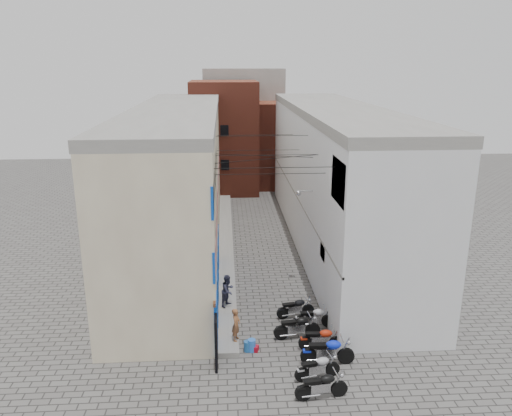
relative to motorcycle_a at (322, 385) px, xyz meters
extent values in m
plane|color=#5A5855|center=(-1.25, 2.72, -0.57)|extent=(90.00, 90.00, 0.00)
cube|color=gray|center=(-3.30, 15.72, -0.44)|extent=(0.90, 26.00, 0.25)
cube|color=#BDAC8F|center=(-6.25, 15.72, 3.68)|extent=(5.00, 26.00, 8.50)
cube|color=#C76F71|center=(-3.79, 15.72, 3.43)|extent=(0.10, 26.00, 0.80)
cube|color=#0B42AF|center=(-3.78, 7.62, 0.73)|extent=(0.12, 10.20, 2.40)
cube|color=#0B42AF|center=(-3.80, 7.62, 4.73)|extent=(0.10, 10.20, 4.00)
cube|color=gray|center=(-6.25, 15.72, 8.18)|extent=(5.10, 26.00, 0.50)
cube|color=black|center=(-3.77, 2.32, 0.53)|extent=(0.10, 1.20, 2.20)
cube|color=silver|center=(3.75, 15.72, 3.68)|extent=(5.00, 26.00, 8.50)
cube|color=#0B42AF|center=(1.30, 4.22, 6.43)|extent=(0.10, 2.40, 1.80)
cube|color=white|center=(1.31, 6.72, 2.43)|extent=(0.08, 1.00, 0.70)
cylinder|color=#B2B2B7|center=(0.90, 9.72, 4.63)|extent=(0.80, 0.06, 0.06)
sphere|color=#B2B2B7|center=(0.50, 9.72, 4.53)|extent=(0.28, 0.28, 0.28)
cube|color=gray|center=(3.75, 15.72, 8.18)|extent=(5.10, 26.00, 0.50)
cube|color=gray|center=(1.29, 15.72, 2.83)|extent=(0.10, 26.00, 0.12)
cube|color=maroon|center=(-3.25, 30.72, 4.43)|extent=(6.00, 6.00, 10.00)
cube|color=maroon|center=(1.75, 32.72, 3.43)|extent=(5.00, 6.00, 8.00)
cube|color=gray|center=(-1.25, 36.72, 4.93)|extent=(8.00, 5.00, 11.00)
cube|color=black|center=(-1.25, 27.92, 0.63)|extent=(2.00, 0.30, 2.40)
cylinder|color=black|center=(-1.25, 4.72, 6.93)|extent=(5.20, 0.02, 0.02)
cylinder|color=black|center=(-1.25, 6.72, 6.23)|extent=(5.20, 0.02, 0.02)
cylinder|color=black|center=(-1.25, 9.22, 6.63)|extent=(5.20, 0.02, 0.02)
cylinder|color=black|center=(-1.25, 11.72, 7.23)|extent=(5.20, 0.02, 0.02)
cylinder|color=black|center=(-1.25, 14.72, 5.93)|extent=(5.20, 0.02, 0.02)
cylinder|color=black|center=(-1.25, 17.72, 6.43)|extent=(5.20, 0.02, 0.02)
cylinder|color=black|center=(-1.25, 7.72, 6.73)|extent=(5.65, 2.07, 0.02)
cylinder|color=black|center=(-1.25, 10.72, 6.33)|extent=(5.80, 1.58, 0.02)
imported|color=#965B36|center=(-2.95, 3.72, 0.41)|extent=(0.50, 0.61, 1.45)
imported|color=#2C2E43|center=(-3.26, 6.88, 0.48)|extent=(0.94, 0.98, 1.59)
cylinder|color=#215FA7|center=(-2.51, 3.22, -0.34)|extent=(0.30, 0.30, 0.45)
cylinder|color=blue|center=(-2.32, 3.22, -0.30)|extent=(0.41, 0.41, 0.53)
cube|color=#AB0C1D|center=(-2.23, 3.22, -0.45)|extent=(0.45, 0.39, 0.23)
camera|label=1|loc=(-3.33, -15.11, 11.08)|focal=35.00mm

